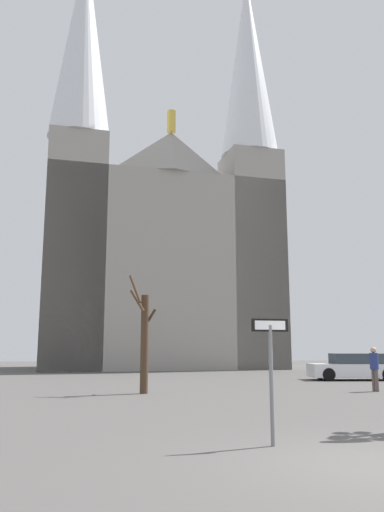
# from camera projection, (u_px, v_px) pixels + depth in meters

# --- Properties ---
(cathedral) EXTENTS (20.03, 14.35, 35.89)m
(cathedral) POSITION_uv_depth(u_px,v_px,m) (161.00, 237.00, 43.07)
(cathedral) COLOR gray
(cathedral) RESTS_ON ground
(one_way_arrow_sign) EXTENTS (0.67, 0.11, 2.11)m
(one_way_arrow_sign) POSITION_uv_depth(u_px,v_px,m) (271.00, 364.00, 8.73)
(one_way_arrow_sign) COLOR slate
(one_way_arrow_sign) RESTS_ON ground
(bare_tree) EXTENTS (1.07, 1.07, 4.32)m
(bare_tree) POSITION_uv_depth(u_px,v_px,m) (144.00, 339.00, 18.67)
(bare_tree) COLOR #473323
(bare_tree) RESTS_ON ground
(parked_car_near_white) EXTENTS (4.57, 2.35, 1.35)m
(parked_car_near_white) POSITION_uv_depth(u_px,v_px,m) (354.00, 367.00, 26.32)
(parked_car_near_white) COLOR silver
(parked_car_near_white) RESTS_ON ground
(pedestrian_walking) EXTENTS (0.32, 0.32, 1.66)m
(pedestrian_walking) POSITION_uv_depth(u_px,v_px,m) (374.00, 364.00, 19.40)
(pedestrian_walking) COLOR #594C47
(pedestrian_walking) RESTS_ON ground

